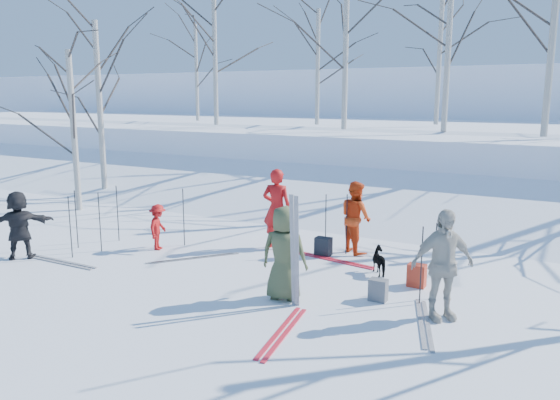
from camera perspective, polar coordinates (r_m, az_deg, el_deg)
The scene contains 39 objects.
ground at distance 10.43m, azimuth -4.07°, elevation -8.41°, with size 120.00×120.00×0.00m, color white.
snow_ramp at distance 16.48m, azimuth 9.38°, elevation -0.76°, with size 70.00×9.50×1.40m, color white.
snow_plateau at distance 25.90m, azimuth 17.06°, elevation 5.03°, with size 70.00×18.00×2.20m, color white.
far_hill at distance 46.55m, azimuth 22.77°, elevation 8.31°, with size 90.00×30.00×6.00m, color white.
skier_olive_center at distance 9.27m, azimuth 0.43°, elevation -5.58°, with size 0.79×0.52×1.63m, color #414A2C.
skier_red_north at distance 12.37m, azimuth -0.34°, elevation -0.90°, with size 0.67×0.44×1.83m, color #AE1010.
skier_redor_behind at distance 12.13m, azimuth 7.91°, elevation -1.78°, with size 0.78×0.61×1.60m, color red.
skier_red_seated at distance 12.61m, azimuth -12.63°, elevation -2.78°, with size 0.67×0.39×1.04m, color #AE1010.
skier_cream_east at distance 8.82m, azimuth 16.61°, elevation -6.50°, with size 1.03×0.43×1.75m, color beige.
skier_grey_west at distance 12.84m, azimuth -25.61°, elevation -2.35°, with size 1.37×0.44×1.48m, color black.
dog at distance 10.86m, azimuth 10.53°, elevation -6.31°, with size 0.29×0.63×0.53m, color black.
upright_ski_left at distance 8.92m, azimuth 1.34°, elevation -5.35°, with size 0.07×0.02×1.90m, color silver.
upright_ski_right at distance 8.85m, azimuth 1.76°, elevation -5.48°, with size 0.07×0.02×1.90m, color silver.
ski_pair_a at distance 8.85m, azimuth 14.84°, elevation -12.32°, with size 0.79×1.87×0.02m, color silver, non-canonical shape.
ski_pair_b at distance 11.68m, azimuth 5.62°, elevation -6.25°, with size 1.91×0.49×0.02m, color red, non-canonical shape.
ski_pair_c at distance 8.26m, azimuth 0.26°, elevation -13.66°, with size 0.53×1.91×0.02m, color red, non-canonical shape.
ski_pair_d at distance 11.89m, azimuth -9.05°, elevation -6.02°, with size 1.33×1.62×0.02m, color silver, non-canonical shape.
ski_pair_e at distance 12.36m, azimuth -21.86°, elevation -6.04°, with size 1.90×0.22×0.02m, color silver, non-canonical shape.
ski_pole_a at distance 13.22m, azimuth -20.52°, elevation -1.91°, with size 0.02×0.02×1.34m, color black.
ski_pole_b at distance 11.93m, azimuth 4.79°, elevation -2.57°, with size 0.02×0.02×1.34m, color black.
ski_pole_c at distance 9.37m, azimuth 14.54°, elevation -6.68°, with size 0.02×0.02×1.34m, color black.
ski_pole_d at distance 12.49m, azimuth -21.07°, elevation -2.67°, with size 0.02×0.02×1.34m, color black.
ski_pole_e at distance 11.99m, azimuth 6.97°, elevation -2.56°, with size 0.02×0.02×1.34m, color black.
ski_pole_f at distance 9.68m, azimuth 15.87°, elevation -6.19°, with size 0.02×0.02×1.34m, color black.
ski_pole_g at distance 12.77m, azimuth -18.31°, elevation -2.20°, with size 0.02×0.02×1.34m, color black.
ski_pole_h at distance 13.57m, azimuth -16.61°, elevation -1.35°, with size 0.02×0.02×1.34m, color black.
ski_pole_i at distance 12.80m, azimuth -10.04°, elevation -1.78°, with size 0.02×0.02×1.34m, color black.
backpack_red at distance 10.34m, azimuth 14.09°, elevation -7.65°, with size 0.32×0.22×0.42m, color #B02E1B.
backpack_grey at distance 9.53m, azimuth 10.22°, elevation -9.25°, with size 0.30×0.20×0.38m, color #55565C.
backpack_dark at distance 11.96m, azimuth 4.55°, elevation -4.86°, with size 0.34×0.24×0.40m, color black.
birch_plateau_b at distance 27.38m, azimuth -8.72°, elevation 12.98°, with size 3.80×3.80×4.57m, color silver, non-canonical shape.
birch_plateau_c at distance 20.43m, azimuth 6.88°, elevation 15.90°, with size 4.86×4.86×6.09m, color silver, non-canonical shape.
birch_plateau_e at distance 18.58m, azimuth 26.73°, elevation 16.50°, with size 5.38×5.38×6.82m, color silver, non-canonical shape.
birch_plateau_f at distance 23.66m, azimuth 3.95°, elevation 13.64°, with size 3.93×3.93×4.76m, color silver, non-canonical shape.
birch_plateau_g at distance 20.00m, azimuth 17.20°, elevation 15.48°, with size 4.80×4.80×6.00m, color silver, non-canonical shape.
birch_plateau_h at distance 24.55m, azimuth 16.33°, elevation 14.38°, with size 4.67×4.67×5.81m, color silver, non-canonical shape.
birch_plateau_i at distance 23.60m, azimuth -6.83°, elevation 15.26°, with size 4.88×4.88×6.12m, color silver, non-canonical shape.
birch_edge_a at distance 17.43m, azimuth -20.74°, elevation 6.68°, with size 3.92×3.92×4.74m, color silver, non-canonical shape.
birch_edge_d at distance 19.54m, azimuth -18.30°, elevation 8.85°, with size 4.70×4.70×5.85m, color silver, non-canonical shape.
Camera 1 is at (5.43, -8.21, 3.45)m, focal length 35.00 mm.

